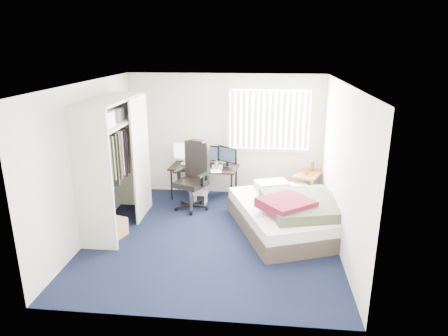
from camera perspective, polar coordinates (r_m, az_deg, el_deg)
ground at (r=6.73m, az=-1.66°, el=-9.73°), size 4.20×4.20×0.00m
room_shell at (r=6.19m, az=-1.78°, el=2.80°), size 4.20×4.20×4.20m
window_assembly at (r=8.11m, az=6.51°, el=6.86°), size 1.72×0.09×1.32m
closet at (r=6.90m, az=-15.37°, el=2.35°), size 0.64×1.84×2.22m
desk at (r=8.13m, az=-2.81°, el=0.55°), size 1.43×0.77×1.13m
office_chair at (r=7.70m, az=-4.40°, el=-2.10°), size 0.82×0.82×1.32m
footstool at (r=7.96m, az=-3.39°, el=-3.87°), size 0.29×0.24×0.24m
nightstand at (r=8.25m, az=12.17°, el=-1.00°), size 0.75×0.96×0.77m
bed at (r=6.94m, az=9.33°, el=-6.43°), size 2.22×2.53×0.69m
pine_box at (r=6.96m, az=-15.55°, el=-8.10°), size 0.48×0.42×0.30m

